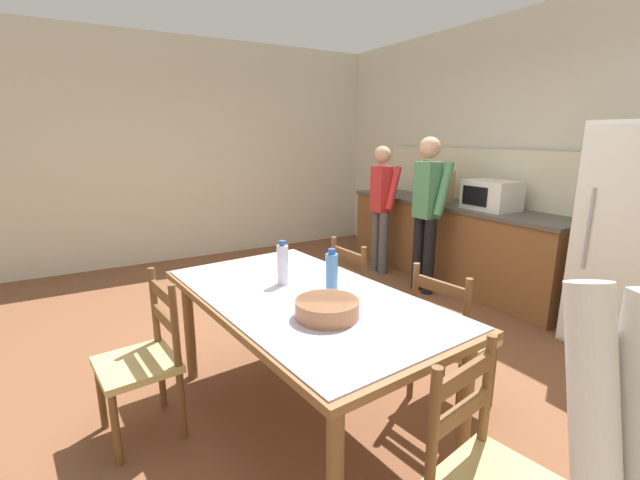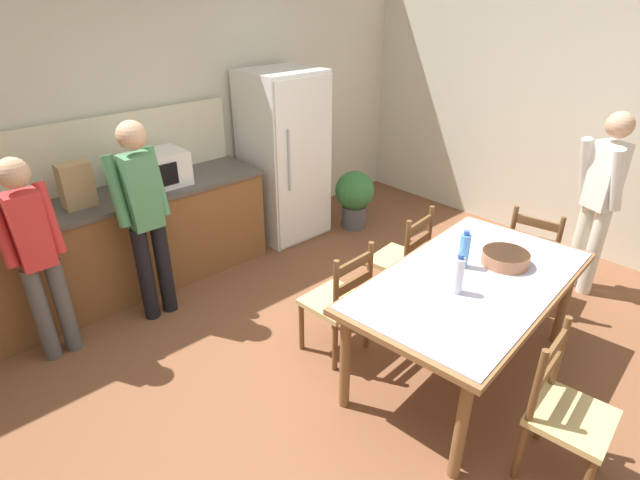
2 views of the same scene
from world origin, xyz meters
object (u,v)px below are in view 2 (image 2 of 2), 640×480
object	(u,v)px
dining_table	(471,288)
chair_side_near_left	(565,413)
microwave	(156,169)
paper_bag	(76,185)
person_at_counter	(144,213)
potted_plant	(354,196)
bottle_off_centre	(464,250)
chair_side_far_right	(402,260)
chair_side_far_left	(339,302)
refrigerator	(284,156)
bottle_near_centre	(458,275)
serving_bowl	(505,257)
person_by_table	(600,196)
person_at_sink	(36,252)
chair_head_end	(533,257)

from	to	relation	value
dining_table	chair_side_near_left	xyz separation A→B (m)	(-0.34, -0.83, -0.26)
microwave	paper_bag	size ratio (longest dim) A/B	1.39
dining_table	chair_side_near_left	bearing A→B (deg)	-111.92
person_at_counter	potted_plant	xyz separation A→B (m)	(2.45, 0.07, -0.54)
bottle_off_centre	chair_side_far_right	distance (m)	0.88
dining_table	chair_side_near_left	size ratio (longest dim) A/B	2.11
chair_side_far_left	potted_plant	size ratio (longest dim) A/B	1.36
chair_side_near_left	refrigerator	bearing A→B (deg)	69.05
bottle_near_centre	serving_bowl	xyz separation A→B (m)	(0.56, -0.02, -0.07)
chair_side_near_left	dining_table	bearing A→B (deg)	61.17
dining_table	person_by_table	distance (m)	1.78
potted_plant	person_at_sink	bearing A→B (deg)	-179.08
microwave	chair_side_far_right	size ratio (longest dim) A/B	0.55
chair_side_near_left	microwave	bearing A→B (deg)	91.97
refrigerator	chair_side_far_right	distance (m)	1.87
chair_head_end	chair_side_far_right	world-z (taller)	same
chair_side_far_right	refrigerator	bearing A→B (deg)	-103.98
bottle_near_centre	chair_side_far_left	size ratio (longest dim) A/B	0.30
serving_bowl	person_by_table	distance (m)	1.44
person_at_sink	chair_side_far_right	bearing A→B (deg)	-119.00
chair_head_end	person_at_sink	bearing A→B (deg)	47.47
chair_head_end	chair_side_near_left	size ratio (longest dim) A/B	1.00
person_by_table	chair_head_end	bearing A→B (deg)	0.45
person_at_sink	potted_plant	size ratio (longest dim) A/B	2.31
person_at_sink	person_at_counter	world-z (taller)	person_at_counter
serving_bowl	person_by_table	bearing A→B (deg)	-2.31
dining_table	chair_side_near_left	distance (m)	0.94
chair_side_near_left	person_at_sink	size ratio (longest dim) A/B	0.59
dining_table	chair_side_far_right	size ratio (longest dim) A/B	2.11
person_at_counter	person_by_table	distance (m)	3.76
refrigerator	chair_side_far_right	world-z (taller)	refrigerator
refrigerator	bottle_near_centre	distance (m)	2.76
bottle_near_centre	person_at_sink	size ratio (longest dim) A/B	0.18
microwave	chair_side_near_left	bearing A→B (deg)	-81.13
refrigerator	microwave	size ratio (longest dim) A/B	3.54
chair_side_near_left	potted_plant	xyz separation A→B (m)	(1.52, 3.04, -0.06)
bottle_off_centre	serving_bowl	bearing A→B (deg)	-35.85
person_at_sink	person_by_table	bearing A→B (deg)	-120.66
chair_head_end	person_at_counter	xyz separation A→B (m)	(-2.46, 2.02, 0.49)
refrigerator	dining_table	bearing A→B (deg)	-101.42
microwave	paper_bag	xyz separation A→B (m)	(-0.68, -0.01, 0.03)
bottle_off_centre	chair_head_end	xyz separation A→B (m)	(1.13, -0.02, -0.46)
chair_side_far_right	potted_plant	size ratio (longest dim) A/B	1.36
refrigerator	bottle_off_centre	distance (m)	2.54
microwave	chair_head_end	size ratio (longest dim) A/B	0.55
bottle_near_centre	person_by_table	size ratio (longest dim) A/B	0.17
dining_table	paper_bag	bearing A→B (deg)	120.50
person_at_sink	chair_head_end	bearing A→B (deg)	-122.12
person_at_counter	person_at_sink	bearing A→B (deg)	88.59
person_at_sink	potted_plant	bearing A→B (deg)	-89.08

